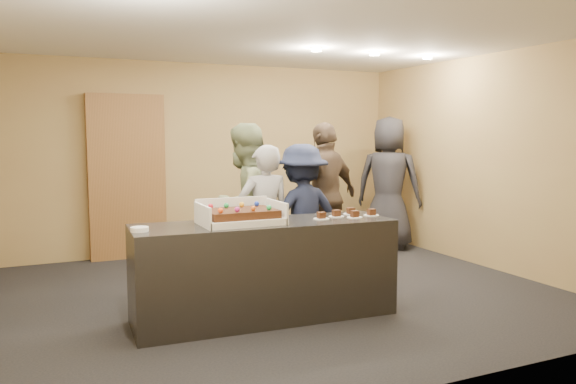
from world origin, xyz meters
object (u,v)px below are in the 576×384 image
(person_server_grey, at_px, (265,220))
(plate_stack, at_px, (140,229))
(storage_cabinet, at_px, (127,177))
(person_sage_man, at_px, (244,205))
(person_brown_extra, at_px, (326,196))
(cake_box, at_px, (240,218))
(person_navy_man, at_px, (302,216))
(sheet_cake, at_px, (241,213))
(person_dark_suit, at_px, (389,183))
(serving_counter, at_px, (265,270))

(person_server_grey, bearing_deg, plate_stack, 29.67)
(storage_cabinet, relative_size, person_server_grey, 1.40)
(person_sage_man, bearing_deg, person_brown_extra, 164.71)
(cake_box, distance_m, person_server_grey, 0.91)
(storage_cabinet, relative_size, person_navy_man, 1.40)
(storage_cabinet, distance_m, person_navy_man, 2.76)
(person_server_grey, relative_size, person_navy_man, 1.00)
(storage_cabinet, xyz_separation_m, sheet_cake, (0.52, -3.11, -0.12))
(storage_cabinet, height_order, person_dark_suit, storage_cabinet)
(person_dark_suit, bearing_deg, sheet_cake, 79.77)
(plate_stack, relative_size, person_dark_suit, 0.08)
(storage_cabinet, bearing_deg, plate_stack, -96.86)
(cake_box, xyz_separation_m, person_dark_suit, (3.10, 2.17, 0.03))
(serving_counter, relative_size, plate_stack, 16.03)
(person_server_grey, height_order, person_sage_man, person_sage_man)
(storage_cabinet, distance_m, person_server_grey, 2.61)
(sheet_cake, relative_size, person_sage_man, 0.34)
(serving_counter, height_order, sheet_cake, sheet_cake)
(plate_stack, height_order, person_server_grey, person_server_grey)
(person_brown_extra, xyz_separation_m, person_dark_suit, (1.45, 0.74, 0.05))
(storage_cabinet, height_order, sheet_cake, storage_cabinet)
(serving_counter, xyz_separation_m, person_dark_suit, (2.87, 2.20, 0.53))
(cake_box, distance_m, person_brown_extra, 2.18)
(sheet_cake, xyz_separation_m, person_navy_man, (1.02, 0.84, -0.20))
(sheet_cake, distance_m, person_navy_man, 1.33)
(storage_cabinet, height_order, person_navy_man, storage_cabinet)
(cake_box, height_order, person_sage_man, person_sage_man)
(cake_box, distance_m, person_navy_man, 1.31)
(person_server_grey, bearing_deg, cake_box, 54.67)
(sheet_cake, xyz_separation_m, person_dark_suit, (3.10, 2.20, -0.02))
(person_server_grey, xyz_separation_m, person_navy_man, (0.48, 0.09, 0.00))
(storage_cabinet, relative_size, sheet_cake, 3.62)
(person_brown_extra, bearing_deg, person_navy_man, 22.71)
(person_server_grey, xyz_separation_m, person_dark_suit, (2.57, 1.45, 0.18))
(storage_cabinet, bearing_deg, person_server_grey, -65.98)
(cake_box, xyz_separation_m, person_brown_extra, (1.65, 1.43, -0.02))
(serving_counter, distance_m, person_dark_suit, 3.65)
(person_navy_man, bearing_deg, serving_counter, 42.30)
(person_navy_man, xyz_separation_m, person_brown_extra, (0.63, 0.62, 0.13))
(storage_cabinet, relative_size, plate_stack, 14.91)
(person_server_grey, height_order, person_navy_man, person_navy_man)
(plate_stack, bearing_deg, person_navy_man, 24.38)
(person_server_grey, xyz_separation_m, person_sage_man, (-0.10, 0.38, 0.11))
(storage_cabinet, xyz_separation_m, person_sage_man, (0.96, -1.99, -0.21))
(serving_counter, xyz_separation_m, person_brown_extra, (1.42, 1.46, 0.47))
(person_brown_extra, bearing_deg, storage_cabinet, -58.86)
(person_server_grey, height_order, person_dark_suit, person_dark_suit)
(serving_counter, xyz_separation_m, person_navy_man, (0.78, 0.84, 0.35))
(plate_stack, xyz_separation_m, person_server_grey, (1.43, 0.78, -0.12))
(cake_box, relative_size, person_navy_man, 0.45)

